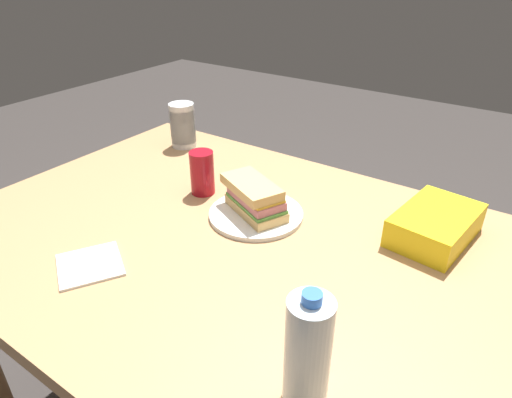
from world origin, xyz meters
name	(u,v)px	position (x,y,z in m)	size (l,w,h in m)	color
dining_table	(254,277)	(0.00, 0.00, 0.67)	(1.50, 0.97, 0.77)	tan
paper_plate	(256,214)	(0.07, -0.11, 0.77)	(0.24, 0.24, 0.01)	white
sandwich	(255,198)	(0.07, -0.11, 0.82)	(0.21, 0.15, 0.08)	#DBB26B
soda_can_red	(202,173)	(0.26, -0.13, 0.83)	(0.07, 0.07, 0.12)	maroon
chip_bag	(435,225)	(-0.33, -0.27, 0.80)	(0.23, 0.15, 0.07)	yellow
water_bottle_tall	(307,354)	(-0.29, 0.29, 0.86)	(0.07, 0.07, 0.21)	silver
plastic_cup_stack	(183,125)	(0.54, -0.35, 0.84)	(0.08, 0.08, 0.15)	silver
paper_napkin	(90,265)	(0.25, 0.26, 0.77)	(0.13, 0.13, 0.01)	white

